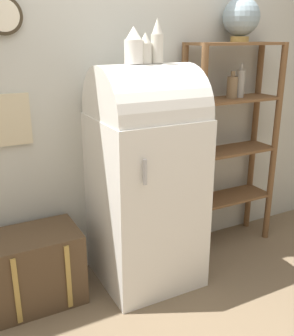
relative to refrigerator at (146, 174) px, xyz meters
The scene contains 9 objects.
ground_plane 0.82m from the refrigerator, 89.99° to the right, with size 12.00×12.00×0.00m, color #7A664C.
wall_back 0.66m from the refrigerator, 90.62° to the left, with size 7.00×0.09×2.70m.
refrigerator is the anchor object (origin of this frame).
suitcase_trunk 0.94m from the refrigerator, behind, with size 0.57×0.40×0.49m.
shelf_unit 0.86m from the refrigerator, 10.35° to the left, with size 0.78×0.30×1.63m.
globe 1.35m from the refrigerator, 11.63° to the left, with size 0.27×0.27×0.31m.
vase_left 0.83m from the refrigerator, 168.32° to the left, with size 0.11×0.11×0.22m.
vase_center 0.81m from the refrigerator, 66.85° to the left, with size 0.08×0.08×0.18m.
vase_right 0.85m from the refrigerator, ahead, with size 0.08×0.08×0.26m.
Camera 1 is at (-1.15, -1.98, 1.67)m, focal length 42.00 mm.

